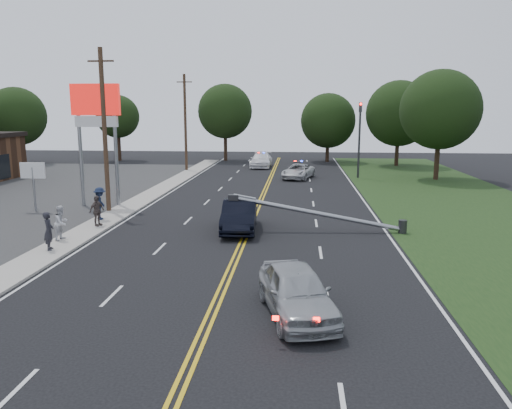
# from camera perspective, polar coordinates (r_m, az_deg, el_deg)

# --- Properties ---
(ground) EXTENTS (120.00, 120.00, 0.00)m
(ground) POSITION_cam_1_polar(r_m,az_deg,el_deg) (19.09, -3.40, -8.58)
(ground) COLOR black
(ground) RESTS_ON ground
(sidewalk) EXTENTS (1.80, 70.00, 0.12)m
(sidewalk) POSITION_cam_1_polar(r_m,az_deg,el_deg) (30.58, -16.40, -1.52)
(sidewalk) COLOR #A49E94
(sidewalk) RESTS_ON ground
(grass_verge) EXTENTS (12.00, 80.00, 0.01)m
(grass_verge) POSITION_cam_1_polar(r_m,az_deg,el_deg) (30.52, 25.62, -2.27)
(grass_verge) COLOR #1A3314
(grass_verge) RESTS_ON ground
(centerline_yellow) EXTENTS (0.36, 80.00, 0.00)m
(centerline_yellow) POSITION_cam_1_polar(r_m,az_deg,el_deg) (28.65, -0.53, -1.99)
(centerline_yellow) COLOR gold
(centerline_yellow) RESTS_ON ground
(pylon_sign) EXTENTS (3.20, 0.35, 8.00)m
(pylon_sign) POSITION_cam_1_polar(r_m,az_deg,el_deg) (34.44, -17.81, 9.68)
(pylon_sign) COLOR gray
(pylon_sign) RESTS_ON ground
(small_sign) EXTENTS (1.60, 0.14, 3.10)m
(small_sign) POSITION_cam_1_polar(r_m,az_deg,el_deg) (34.39, -24.13, 3.13)
(small_sign) COLOR gray
(small_sign) RESTS_ON ground
(traffic_signal) EXTENTS (0.28, 0.41, 7.05)m
(traffic_signal) POSITION_cam_1_polar(r_m,az_deg,el_deg) (48.20, 11.75, 7.97)
(traffic_signal) COLOR #2D2D30
(traffic_signal) RESTS_ON ground
(fallen_streetlight) EXTENTS (9.36, 0.44, 1.91)m
(fallen_streetlight) POSITION_cam_1_polar(r_m,az_deg,el_deg) (26.43, 8.13, -1.16)
(fallen_streetlight) COLOR #2D2D30
(fallen_streetlight) RESTS_ON ground
(utility_pole_mid) EXTENTS (1.60, 0.28, 10.00)m
(utility_pole_mid) POSITION_cam_1_polar(r_m,az_deg,el_deg) (32.12, -16.92, 8.07)
(utility_pole_mid) COLOR #382619
(utility_pole_mid) RESTS_ON ground
(utility_pole_far) EXTENTS (1.60, 0.28, 10.00)m
(utility_pole_far) POSITION_cam_1_polar(r_m,az_deg,el_deg) (53.18, -8.08, 9.26)
(utility_pole_far) COLOR #382619
(utility_pole_far) RESTS_ON ground
(tree_4) EXTENTS (6.86, 6.86, 9.07)m
(tree_4) POSITION_cam_1_polar(r_m,az_deg,el_deg) (66.22, -25.72, 9.06)
(tree_4) COLOR black
(tree_4) RESTS_ON ground
(tree_5) EXTENTS (5.39, 5.39, 8.27)m
(tree_5) POSITION_cam_1_polar(r_m,az_deg,el_deg) (66.22, -15.53, 9.65)
(tree_5) COLOR black
(tree_5) RESTS_ON ground
(tree_6) EXTENTS (6.82, 6.82, 9.63)m
(tree_6) POSITION_cam_1_polar(r_m,az_deg,el_deg) (64.01, -3.55, 10.58)
(tree_6) COLOR black
(tree_6) RESTS_ON ground
(tree_7) EXTENTS (6.75, 6.75, 8.45)m
(tree_7) POSITION_cam_1_polar(r_m,az_deg,el_deg) (63.22, 8.24, 9.45)
(tree_7) COLOR black
(tree_7) RESTS_ON ground
(tree_8) EXTENTS (7.48, 7.48, 9.72)m
(tree_8) POSITION_cam_1_polar(r_m,az_deg,el_deg) (60.11, 16.01, 9.96)
(tree_8) COLOR black
(tree_8) RESTS_ON ground
(tree_9) EXTENTS (7.21, 7.21, 9.99)m
(tree_9) POSITION_cam_1_polar(r_m,az_deg,el_deg) (48.93, 20.31, 10.12)
(tree_9) COLOR black
(tree_9) RESTS_ON ground
(crashed_sedan) EXTENTS (2.02, 5.05, 1.63)m
(crashed_sedan) POSITION_cam_1_polar(r_m,az_deg,el_deg) (26.47, -1.91, -1.27)
(crashed_sedan) COLOR black
(crashed_sedan) RESTS_ON ground
(waiting_sedan) EXTENTS (2.96, 4.92, 1.57)m
(waiting_sedan) POSITION_cam_1_polar(r_m,az_deg,el_deg) (15.74, 4.65, -9.84)
(waiting_sedan) COLOR #A2A6AA
(waiting_sedan) RESTS_ON ground
(emergency_a) EXTENTS (3.44, 5.27, 1.35)m
(emergency_a) POSITION_cam_1_polar(r_m,az_deg,el_deg) (47.12, 4.85, 3.79)
(emergency_a) COLOR silver
(emergency_a) RESTS_ON ground
(emergency_b) EXTENTS (2.35, 5.61, 1.62)m
(emergency_b) POSITION_cam_1_polar(r_m,az_deg,el_deg) (56.50, 0.60, 5.10)
(emergency_b) COLOR white
(emergency_b) RESTS_ON ground
(bystander_a) EXTENTS (0.60, 0.73, 1.73)m
(bystander_a) POSITION_cam_1_polar(r_m,az_deg,el_deg) (24.23, -22.61, -2.80)
(bystander_a) COLOR #222128
(bystander_a) RESTS_ON sidewalk
(bystander_b) EXTENTS (0.76, 0.91, 1.67)m
(bystander_b) POSITION_cam_1_polar(r_m,az_deg,el_deg) (25.92, -21.35, -1.95)
(bystander_b) COLOR silver
(bystander_b) RESTS_ON sidewalk
(bystander_c) EXTENTS (0.83, 1.28, 1.87)m
(bystander_c) POSITION_cam_1_polar(r_m,az_deg,el_deg) (29.98, -17.39, 0.13)
(bystander_c) COLOR #18223C
(bystander_c) RESTS_ON sidewalk
(bystander_d) EXTENTS (0.78, 1.05, 1.66)m
(bystander_d) POSITION_cam_1_polar(r_m,az_deg,el_deg) (28.38, -17.73, -0.69)
(bystander_d) COLOR #514541
(bystander_d) RESTS_ON sidewalk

